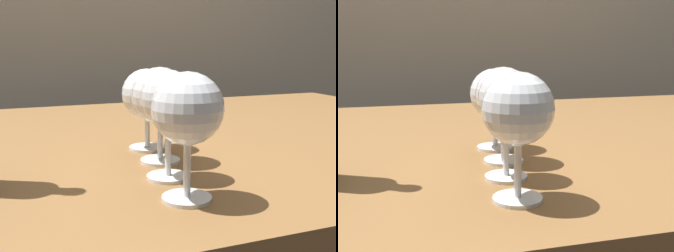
% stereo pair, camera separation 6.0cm
% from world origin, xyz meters
% --- Properties ---
extents(dining_table, '(1.57, 0.96, 0.72)m').
position_xyz_m(dining_table, '(0.00, 0.00, 0.64)').
color(dining_table, brown).
rests_on(dining_table, ground_plane).
extents(wine_glass_amber, '(0.09, 0.09, 0.16)m').
position_xyz_m(wine_glass_amber, '(-0.09, -0.35, 0.83)').
color(wine_glass_amber, white).
rests_on(wine_glass_amber, dining_table).
extents(wine_glass_chardonnay, '(0.08, 0.08, 0.15)m').
position_xyz_m(wine_glass_chardonnay, '(-0.08, -0.27, 0.83)').
color(wine_glass_chardonnay, white).
rests_on(wine_glass_chardonnay, dining_table).
extents(wine_glass_white, '(0.09, 0.09, 0.15)m').
position_xyz_m(wine_glass_white, '(-0.06, -0.18, 0.82)').
color(wine_glass_white, white).
rests_on(wine_glass_white, dining_table).
extents(wine_glass_cabernet, '(0.09, 0.09, 0.14)m').
position_xyz_m(wine_glass_cabernet, '(-0.05, -0.10, 0.81)').
color(wine_glass_cabernet, white).
rests_on(wine_glass_cabernet, dining_table).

